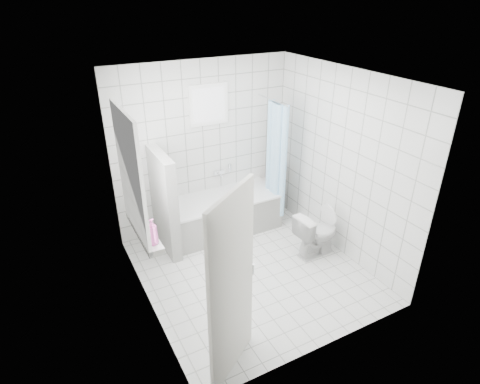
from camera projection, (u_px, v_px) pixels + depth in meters
ground at (251, 270)px, 5.50m from camera, size 3.00×3.00×0.00m
ceiling at (254, 78)px, 4.32m from camera, size 3.00×3.00×0.00m
wall_back at (203, 147)px, 6.09m from camera, size 2.80×0.02×2.60m
wall_front at (332, 248)px, 3.73m from camera, size 2.80×0.02×2.60m
wall_left at (139, 212)px, 4.32m from camera, size 0.02×3.00×2.60m
wall_right at (341, 165)px, 5.50m from camera, size 0.02×3.00×2.60m
window_left at (133, 176)px, 4.44m from camera, size 0.01×0.90×1.40m
window_back at (209, 105)px, 5.80m from camera, size 0.50×0.01×0.50m
window_sill at (144, 231)px, 4.80m from camera, size 0.18×1.02×0.08m
door at (232, 289)px, 3.68m from camera, size 0.68×0.49×2.00m
bathtub at (223, 214)px, 6.31m from camera, size 1.76×0.77×0.58m
partition_wall at (164, 203)px, 5.66m from camera, size 0.15×0.85×1.50m
tiled_ledge at (274, 193)px, 6.98m from camera, size 0.40×0.24×0.55m
toilet at (317, 234)px, 5.71m from camera, size 0.68×0.42×0.67m
curtain_rod at (272, 100)px, 5.85m from camera, size 0.02×0.80×0.02m
shower_curtain at (275, 160)px, 6.16m from camera, size 0.14×0.48×1.78m
tub_faucet at (219, 172)px, 6.36m from camera, size 0.18×0.06×0.06m
sill_bottles at (145, 221)px, 4.65m from camera, size 0.14×0.73×0.33m
ledge_bottles at (277, 172)px, 6.79m from camera, size 0.18×0.15×0.27m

